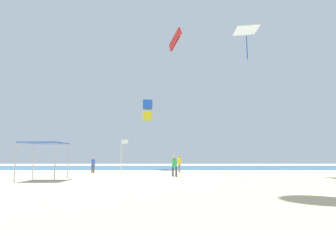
% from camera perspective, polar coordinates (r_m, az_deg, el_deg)
% --- Properties ---
extents(ground, '(110.00, 110.00, 0.10)m').
position_cam_1_polar(ground, '(20.19, -2.16, -12.71)').
color(ground, '#D1BA8C').
extents(ocean_strip, '(110.00, 20.00, 0.03)m').
position_cam_1_polar(ocean_strip, '(47.30, -1.17, -10.06)').
color(ocean_strip, '#28608C').
rests_on(ocean_strip, ground).
extents(canopy_tent, '(2.73, 2.75, 2.61)m').
position_cam_1_polar(canopy_tent, '(22.97, -22.91, -5.28)').
color(canopy_tent, '#B2B2B7').
rests_on(canopy_tent, ground).
extents(person_near_tent, '(0.37, 0.37, 1.58)m').
position_cam_1_polar(person_near_tent, '(32.03, -14.38, -9.06)').
color(person_near_tent, brown).
rests_on(person_near_tent, ground).
extents(person_leftmost, '(0.44, 0.49, 1.83)m').
position_cam_1_polar(person_leftmost, '(31.97, 2.22, -9.04)').
color(person_leftmost, slate).
rests_on(person_leftmost, ground).
extents(person_central, '(0.43, 0.41, 1.71)m').
position_cam_1_polar(person_central, '(24.52, 1.28, -9.46)').
color(person_central, '#33384C').
rests_on(person_central, ground).
extents(banner_flag, '(0.61, 0.06, 3.13)m').
position_cam_1_polar(banner_flag, '(26.37, -8.95, -7.29)').
color(banner_flag, silver).
rests_on(banner_flag, ground).
extents(kite_parafoil_red, '(1.53, 3.22, 2.07)m').
position_cam_1_polar(kite_parafoil_red, '(37.17, 1.40, 14.51)').
color(kite_parafoil_red, red).
extents(kite_diamond_white, '(2.51, 2.51, 3.47)m').
position_cam_1_polar(kite_diamond_white, '(34.94, 14.99, 15.47)').
color(kite_diamond_white, white).
extents(kite_box_blue, '(1.50, 1.56, 2.93)m').
position_cam_1_polar(kite_box_blue, '(42.36, -4.02, 1.01)').
color(kite_box_blue, blue).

